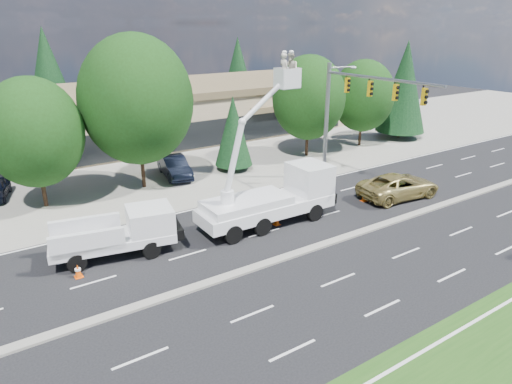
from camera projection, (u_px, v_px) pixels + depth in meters
ground at (297, 254)px, 24.71m from camera, size 140.00×140.00×0.00m
concrete_apron at (156, 165)px, 40.33m from camera, size 140.00×22.00×0.01m
road_median at (297, 253)px, 24.69m from camera, size 120.00×0.55×0.12m
strip_mall at (118, 115)px, 47.13m from camera, size 50.40×15.40×5.50m
tree_front_c at (34, 133)px, 29.46m from camera, size 6.28×6.28×8.72m
tree_front_d at (137, 100)px, 32.58m from camera, size 8.11×8.11×11.25m
tree_front_e at (233, 131)px, 37.85m from camera, size 3.17×3.17×6.25m
tree_front_f at (309, 98)px, 41.29m from camera, size 6.64×6.64×9.22m
tree_front_g at (363, 96)px, 45.06m from camera, size 6.15×6.15×8.53m
tree_front_h at (404, 87)px, 48.01m from camera, size 5.17×5.17×10.20m
tree_back_b at (48, 74)px, 53.29m from camera, size 5.84×5.84×11.50m
tree_back_c at (162, 78)px, 61.01m from camera, size 4.57×4.57×9.01m
tree_back_d at (238, 70)px, 67.06m from camera, size 5.05×5.05×9.95m
signal_mast at (348, 106)px, 33.31m from camera, size 2.76×10.16×9.00m
utility_pickup at (122, 237)px, 24.41m from camera, size 6.72×3.55×2.45m
bucket_truck at (275, 190)px, 28.03m from camera, size 8.83×2.98×10.33m
traffic_cone_a at (78, 271)px, 22.36m from camera, size 0.40×0.40×0.70m
traffic_cone_b at (233, 233)px, 26.41m from camera, size 0.40×0.40×0.70m
traffic_cone_c at (277, 220)px, 28.21m from camera, size 0.40×0.40×0.70m
traffic_cone_d at (364, 196)px, 31.96m from camera, size 0.40×0.40×0.70m
traffic_cone_e at (391, 189)px, 33.31m from camera, size 0.40×0.40×0.70m
minivan at (399, 186)px, 32.52m from camera, size 6.44×3.50×1.71m
parked_car_east at (175, 167)px, 36.92m from camera, size 2.55×5.29×1.67m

